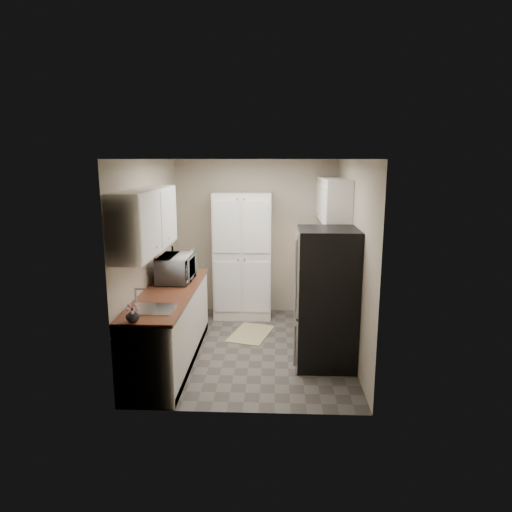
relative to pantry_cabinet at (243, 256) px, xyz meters
The scene contains 16 objects.
ground 1.66m from the pantry_cabinet, 81.35° to the right, with size 3.20×3.20×0.00m, color #56514C.
room_shell 1.48m from the pantry_cabinet, 82.18° to the right, with size 2.64×3.24×2.52m.
pantry_cabinet is the anchor object (origin of this frame).
base_cabinet_left 2.00m from the pantry_cabinet, 114.36° to the right, with size 0.60×2.30×0.88m, color silver.
countertop_left 1.92m from the pantry_cabinet, 114.36° to the right, with size 0.63×2.33×0.04m, color brown.
base_cabinet_right 1.32m from the pantry_cabinet, ahead, with size 0.60×0.80×0.88m, color silver.
countertop_right 1.20m from the pantry_cabinet, ahead, with size 0.63×0.83×0.04m, color brown.
electric_range 1.58m from the pantry_cabinet, 38.22° to the right, with size 0.71×0.78×1.13m.
refrigerator 2.07m from the pantry_cabinet, 56.54° to the right, with size 0.70×0.72×1.70m, color #B7B7BC.
microwave 1.51m from the pantry_cabinet, 121.37° to the right, with size 0.62×0.42×0.34m, color #A6A5AA.
wine_bottle 1.24m from the pantry_cabinet, 139.71° to the right, with size 0.09×0.09×0.34m, color black.
flower_vase 2.97m from the pantry_cabinet, 107.44° to the right, with size 0.14×0.14×0.14m, color silver.
cutting_board 0.97m from the pantry_cabinet, 131.01° to the right, with size 0.02×0.25×0.32m, color #39833D.
toaster_oven 1.29m from the pantry_cabinet, ahead, with size 0.31×0.39×0.22m, color silver.
fruit_basket 1.29m from the pantry_cabinet, ahead, with size 0.26×0.26×0.11m, color #E46600, non-canonical shape.
kitchen_mat 1.29m from the pantry_cabinet, 78.01° to the right, with size 0.50×0.80×0.01m, color tan.
Camera 1 is at (0.32, -5.75, 2.50)m, focal length 32.00 mm.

